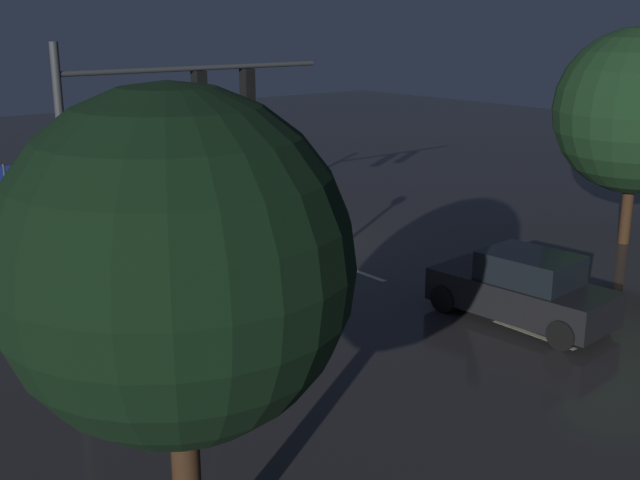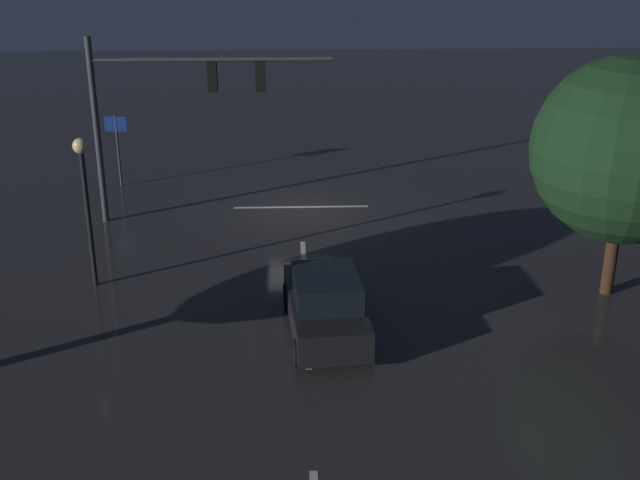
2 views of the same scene
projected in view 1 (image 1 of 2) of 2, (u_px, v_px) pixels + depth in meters
name	position (u px, v px, depth m)	size (l,w,h in m)	color
ground_plane	(275.00, 242.00, 25.55)	(80.00, 80.00, 0.00)	#2D2B2B
traffic_signal_assembly	(156.00, 116.00, 21.29)	(8.13, 0.47, 6.42)	#383A3D
lane_dash_far	(358.00, 272.00, 22.56)	(2.20, 0.16, 0.01)	beige
lane_dash_mid	(533.00, 334.00, 18.08)	(2.20, 0.16, 0.01)	beige
stop_bar	(265.00, 238.00, 26.00)	(5.00, 0.16, 0.01)	beige
car_approaching	(523.00, 289.00, 18.70)	(2.21, 4.48, 1.70)	black
street_lamp_right_kerb	(206.00, 209.00, 16.46)	(0.44, 0.44, 4.40)	black
route_sign	(6.00, 191.00, 23.20)	(0.90, 0.18, 2.88)	#383A3D
tree_left_near	(637.00, 111.00, 24.33)	(5.10, 5.10, 6.77)	#382314
tree_right_near	(176.00, 266.00, 9.14)	(4.19, 4.19, 6.32)	#382314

